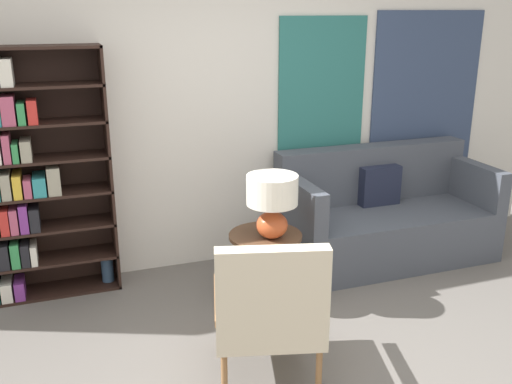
{
  "coord_description": "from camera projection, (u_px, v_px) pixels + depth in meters",
  "views": [
    {
      "loc": [
        -1.18,
        -2.37,
        2.06
      ],
      "look_at": [
        0.03,
        1.03,
        0.9
      ],
      "focal_mm": 40.0,
      "sensor_mm": 36.0,
      "label": 1
    }
  ],
  "objects": [
    {
      "name": "table_lamp",
      "position": [
        272.0,
        199.0,
        3.95
      ],
      "size": [
        0.36,
        0.36,
        0.46
      ],
      "color": "#C65128",
      "rests_on": "side_table"
    },
    {
      "name": "bookshelf",
      "position": [
        26.0,
        176.0,
        4.05
      ],
      "size": [
        0.95,
        0.3,
        1.83
      ],
      "color": "black",
      "rests_on": "ground_plane"
    },
    {
      "name": "armchair",
      "position": [
        270.0,
        307.0,
        3.15
      ],
      "size": [
        0.74,
        0.76,
        0.9
      ],
      "color": "olive",
      "rests_on": "ground_plane"
    },
    {
      "name": "couch",
      "position": [
        384.0,
        218.0,
        4.92
      ],
      "size": [
        1.78,
        0.83,
        0.93
      ],
      "color": "#474C56",
      "rests_on": "ground_plane"
    },
    {
      "name": "wall_back",
      "position": [
        219.0,
        102.0,
        4.57
      ],
      "size": [
        6.4,
        0.08,
        2.7
      ],
      "color": "silver",
      "rests_on": "ground_plane"
    },
    {
      "name": "side_table",
      "position": [
        265.0,
        241.0,
        4.12
      ],
      "size": [
        0.53,
        0.53,
        0.52
      ],
      "color": "brown",
      "rests_on": "ground_plane"
    }
  ]
}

